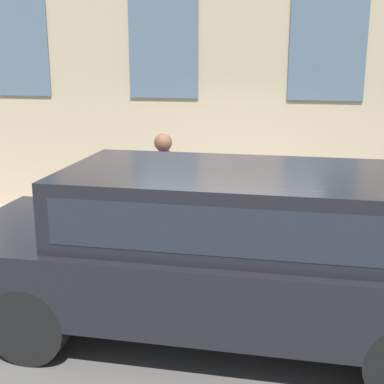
% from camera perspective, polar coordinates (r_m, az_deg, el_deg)
% --- Properties ---
extents(ground_plane, '(80.00, 80.00, 0.00)m').
position_cam_1_polar(ground_plane, '(6.86, 2.77, -9.67)').
color(ground_plane, '#514F4C').
extents(sidewalk, '(2.29, 60.00, 0.15)m').
position_cam_1_polar(sidewalk, '(7.88, 4.07, -5.80)').
color(sidewalk, gray).
rests_on(sidewalk, ground_plane).
extents(fire_hydrant, '(0.37, 0.47, 0.82)m').
position_cam_1_polar(fire_hydrant, '(7.22, 3.21, -3.53)').
color(fire_hydrant, '#2D7260').
rests_on(fire_hydrant, sidewalk).
extents(person, '(0.38, 0.25, 1.58)m').
position_cam_1_polar(person, '(7.59, -3.05, 1.53)').
color(person, navy).
rests_on(person, sidewalk).
extents(parked_truck_charcoal_near, '(1.98, 5.38, 1.73)m').
position_cam_1_polar(parked_truck_charcoal_near, '(5.32, 3.84, -5.30)').
color(parked_truck_charcoal_near, black).
rests_on(parked_truck_charcoal_near, ground_plane).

